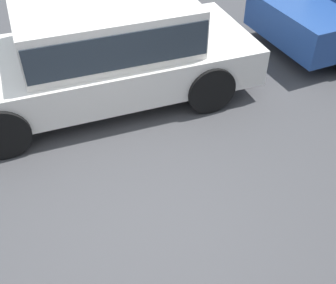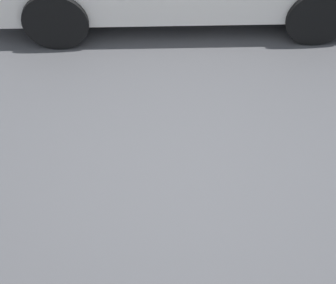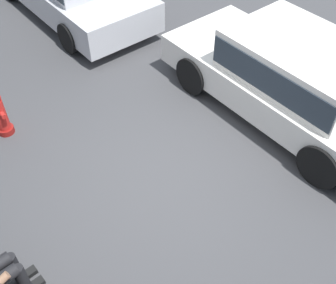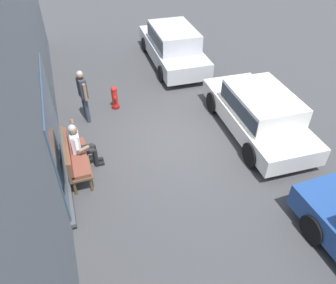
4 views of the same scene
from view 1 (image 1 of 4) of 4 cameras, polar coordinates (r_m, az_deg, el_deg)
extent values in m
plane|color=#424244|center=(4.42, -2.71, -11.19)|extent=(60.00, 60.00, 0.00)
cylinder|color=black|center=(8.26, 15.63, 16.72)|extent=(0.64, 0.20, 0.63)
cube|color=white|center=(5.94, -9.66, 10.13)|extent=(4.40, 1.93, 0.52)
cube|color=white|center=(5.71, -8.57, 15.44)|extent=(2.32, 1.63, 0.63)
cube|color=#28333D|center=(5.71, -8.57, 15.44)|extent=(2.27, 1.66, 0.44)
cylinder|color=black|center=(5.31, -21.61, 1.12)|extent=(0.68, 0.21, 0.68)
cylinder|color=black|center=(5.71, 5.73, 7.11)|extent=(0.68, 0.21, 0.68)
cylinder|color=black|center=(7.04, -0.08, 14.17)|extent=(0.68, 0.21, 0.68)
camera|label=2|loc=(0.58, 90.59, 33.19)|focal=55.00mm
camera|label=3|loc=(4.05, 85.44, 28.70)|focal=45.00mm
camera|label=4|loc=(8.24, 85.08, 28.35)|focal=35.00mm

